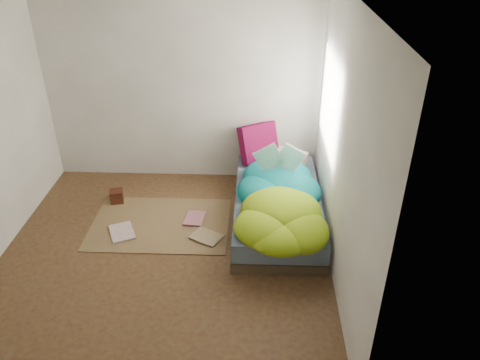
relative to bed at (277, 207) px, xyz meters
name	(u,v)px	position (x,y,z in m)	size (l,w,h in m)	color
ground	(165,255)	(-1.22, -0.72, -0.17)	(3.50, 3.50, 0.00)	#44251A
room_walls	(152,113)	(-1.21, -0.71, 1.46)	(3.54, 3.54, 2.62)	#B9B6B0
bed	(277,207)	(0.00, 0.00, 0.00)	(1.00, 2.00, 0.34)	#382A1E
duvet	(279,192)	(0.00, -0.22, 0.34)	(0.96, 1.84, 0.34)	#076171
rug	(161,224)	(-1.37, -0.17, -0.16)	(1.60, 1.10, 0.01)	brown
pillow_floral	(281,159)	(0.06, 0.75, 0.24)	(0.61, 0.38, 0.14)	#EEE6CD
pillow_magenta	(259,143)	(-0.23, 0.85, 0.42)	(0.49, 0.15, 0.49)	#550520
open_book	(280,151)	(0.01, 0.15, 0.66)	(0.48, 0.10, 0.29)	#37802A
wooden_box	(117,196)	(-2.00, 0.28, -0.08)	(0.16, 0.16, 0.16)	#3B1D0D
floor_book_a	(111,235)	(-1.89, -0.43, -0.14)	(0.26, 0.35, 0.03)	silver
floor_book_b	(185,218)	(-1.09, -0.07, -0.14)	(0.22, 0.30, 0.03)	#B76977
floor_book_c	(200,243)	(-0.86, -0.53, -0.14)	(0.24, 0.33, 0.03)	tan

